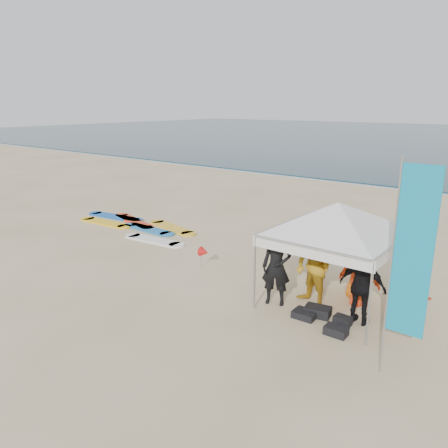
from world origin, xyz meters
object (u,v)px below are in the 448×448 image
canopy_tent (338,203)px  marker_pennant (204,252)px  person_black_b (362,286)px  feather_flag (411,255)px  surfboard_spread (137,226)px  person_yellow (314,267)px  person_orange_b (360,268)px  person_orange_a (359,273)px  person_seated (418,303)px  person_black_a (276,267)px

canopy_tent → marker_pennant: 4.36m
marker_pennant → person_black_b: bearing=-5.0°
feather_flag → surfboard_spread: (-11.01, 3.74, -2.23)m
person_yellow → person_orange_b: 1.26m
marker_pennant → surfboard_spread: bearing=160.2°
surfboard_spread → person_orange_b: bearing=-6.4°
marker_pennant → person_orange_a: bearing=5.7°
person_yellow → marker_pennant: (-3.54, 0.25, -0.47)m
marker_pennant → feather_flag: bearing=-17.8°
person_yellow → person_seated: size_ratio=2.26×
person_orange_a → person_black_b: bearing=120.8°
surfboard_spread → canopy_tent: bearing=-10.9°
person_black_b → marker_pennant: 4.80m
surfboard_spread → marker_pennant: bearing=-19.8°
person_seated → canopy_tent: bearing=112.8°
person_seated → canopy_tent: size_ratio=0.23×
person_black_a → marker_pennant: person_black_a is taller
person_orange_a → person_orange_b: bearing=-67.4°
person_yellow → person_orange_a: bearing=60.4°
person_orange_a → feather_flag: 3.24m
person_black_b → person_orange_b: bearing=-66.1°
person_orange_b → canopy_tent: canopy_tent is taller
person_orange_b → surfboard_spread: size_ratio=0.27×
person_black_b → person_seated: 1.35m
person_orange_a → canopy_tent: canopy_tent is taller
person_orange_b → canopy_tent: 1.84m
person_seated → feather_flag: feather_flag is taller
marker_pennant → surfboard_spread: 5.32m
person_black_a → person_seated: person_black_a is taller
person_black_b → marker_pennant: (-4.77, 0.41, -0.37)m
person_orange_b → person_yellow: bearing=43.1°
person_orange_b → person_seated: bearing=156.7°
person_black_a → marker_pennant: size_ratio=2.92×
person_orange_a → canopy_tent: 1.77m
person_seated → person_orange_a: bearing=102.3°
person_black_b → marker_pennant: person_black_b is taller
person_black_b → feather_flag: bearing=130.5°
person_seated → feather_flag: 3.02m
feather_flag → surfboard_spread: 11.84m
canopy_tent → person_black_b: bearing=-29.9°
person_black_b → person_seated: (0.96, 0.85, -0.44)m
person_orange_b → feather_flag: 3.53m
person_black_a → surfboard_spread: size_ratio=0.32×
person_orange_a → marker_pennant: bearing=11.6°
person_black_a → person_black_b: (1.96, 0.28, -0.07)m
person_black_a → marker_pennant: 2.93m
person_yellow → canopy_tent: 1.58m
person_yellow → person_orange_b: size_ratio=1.21×
surfboard_spread → person_black_b: bearing=-12.8°
person_orange_a → person_seated: bearing=-174.1°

